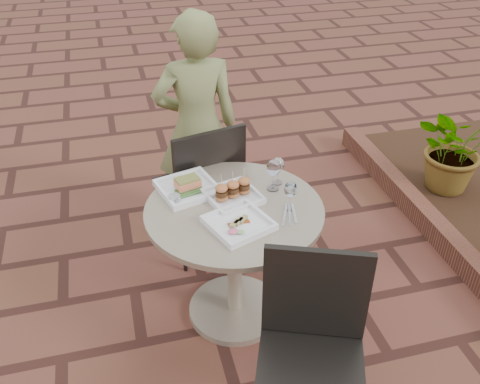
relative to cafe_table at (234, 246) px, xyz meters
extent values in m
plane|color=#572B22|center=(-0.12, -0.10, -0.48)|extent=(60.00, 60.00, 0.00)
cylinder|color=gray|center=(0.00, 0.00, -0.46)|extent=(0.52, 0.52, 0.04)
cylinder|color=gray|center=(0.00, 0.00, -0.13)|extent=(0.08, 0.08, 0.70)
cylinder|color=tan|center=(0.00, 0.00, 0.23)|extent=(0.90, 0.90, 0.03)
cube|color=black|center=(-0.07, 0.64, -0.03)|extent=(0.53, 0.53, 0.03)
cube|color=black|center=(-0.03, 0.45, 0.22)|extent=(0.44, 0.13, 0.46)
cylinder|color=black|center=(0.07, 0.87, -0.26)|extent=(0.02, 0.02, 0.44)
cylinder|color=black|center=(-0.30, 0.79, -0.26)|extent=(0.02, 0.02, 0.44)
cylinder|color=black|center=(0.16, 0.50, -0.26)|extent=(0.02, 0.02, 0.44)
cylinder|color=black|center=(-0.21, 0.42, -0.26)|extent=(0.02, 0.02, 0.44)
cube|color=black|center=(0.11, -0.82, -0.03)|extent=(0.57, 0.57, 0.03)
cube|color=black|center=(0.19, -0.63, 0.22)|extent=(0.42, 0.19, 0.46)
cylinder|color=black|center=(0.01, -0.57, -0.26)|extent=(0.02, 0.02, 0.44)
cylinder|color=black|center=(0.36, -0.71, -0.26)|extent=(0.02, 0.02, 0.44)
imported|color=olive|center=(-0.02, 0.89, 0.26)|extent=(0.54, 0.36, 1.48)
cube|color=white|center=(-0.20, 0.21, 0.25)|extent=(0.35, 0.35, 0.01)
cube|color=#F17E55|center=(-0.20, 0.21, 0.29)|extent=(0.14, 0.11, 0.04)
cube|color=brown|center=(-0.20, 0.21, 0.32)|extent=(0.13, 0.10, 0.01)
cube|color=white|center=(0.01, 0.08, 0.25)|extent=(0.31, 0.31, 0.01)
cube|color=white|center=(-0.01, -0.15, 0.25)|extent=(0.35, 0.35, 0.01)
ellipsoid|color=#E15D7A|center=(-0.06, -0.21, 0.27)|extent=(0.05, 0.04, 0.02)
cylinder|color=white|center=(0.27, -0.07, 0.25)|extent=(0.05, 0.05, 0.00)
cylinder|color=white|center=(0.27, -0.07, 0.28)|extent=(0.01, 0.01, 0.07)
ellipsoid|color=white|center=(0.27, -0.07, 0.36)|extent=(0.07, 0.07, 0.08)
cylinder|color=white|center=(0.27, -0.07, 0.35)|extent=(0.05, 0.05, 0.04)
cylinder|color=white|center=(0.24, 0.12, 0.25)|extent=(0.06, 0.06, 0.00)
cylinder|color=white|center=(0.24, 0.12, 0.29)|extent=(0.01, 0.01, 0.08)
ellipsoid|color=white|center=(0.24, 0.12, 0.38)|extent=(0.08, 0.08, 0.09)
cylinder|color=white|center=(0.28, 0.17, 0.25)|extent=(0.05, 0.05, 0.00)
cylinder|color=white|center=(0.28, 0.17, 0.28)|extent=(0.01, 0.01, 0.07)
ellipsoid|color=white|center=(0.28, 0.17, 0.36)|extent=(0.07, 0.07, 0.08)
cylinder|color=silver|center=(-0.28, 0.12, 0.27)|extent=(0.08, 0.08, 0.05)
cube|color=brown|center=(1.48, 0.20, -0.41)|extent=(0.12, 3.00, 0.15)
imported|color=#33662D|center=(1.85, 0.78, -0.09)|extent=(0.67, 0.61, 0.68)
camera|label=1|loc=(-0.52, -2.11, 1.79)|focal=40.00mm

